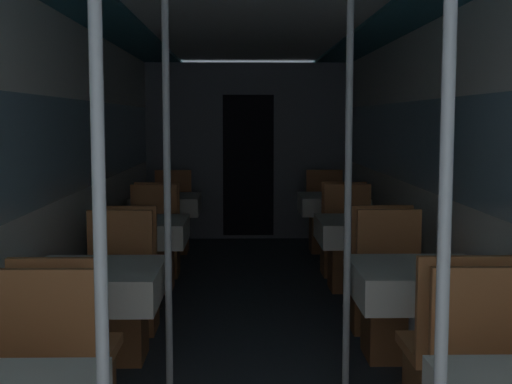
{
  "coord_description": "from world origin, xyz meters",
  "views": [
    {
      "loc": [
        -0.09,
        -1.34,
        1.52
      ],
      "look_at": [
        -0.01,
        2.49,
        1.12
      ],
      "focal_mm": 50.0,
      "sensor_mm": 36.0,
      "label": 1
    }
  ],
  "objects_px": {
    "support_pole_left_1": "(167,195)",
    "dining_table_right_1": "(418,286)",
    "chair_right_near_2": "(376,290)",
    "chair_right_far_2": "(350,256)",
    "dining_table_left_1": "(96,288)",
    "chair_right_near_1": "(450,383)",
    "chair_left_near_2": "(131,291)",
    "chair_left_far_2": "(153,257)",
    "support_pole_right_1": "(348,195)",
    "chair_left_near_3": "(160,246)",
    "chair_right_near_3": "(341,245)",
    "chair_right_far_3": "(326,226)",
    "dining_table_right_2": "(362,233)",
    "chair_left_far_1": "(117,313)",
    "chair_right_far_1": "(393,311)",
    "dining_table_left_3": "(166,206)",
    "support_pole_right_0": "(444,263)",
    "dining_table_right_3": "(333,206)",
    "support_pole_left_0": "(101,264)",
    "dining_table_left_2": "(142,234)",
    "chair_left_far_3": "(172,226)"
  },
  "relations": [
    {
      "from": "support_pole_right_1",
      "to": "chair_right_near_3",
      "type": "bearing_deg",
      "value": 82.56
    },
    {
      "from": "chair_left_far_1",
      "to": "chair_left_near_3",
      "type": "distance_m",
      "value": 2.39
    },
    {
      "from": "dining_table_right_2",
      "to": "chair_right_far_1",
      "type": "bearing_deg",
      "value": -90.0
    },
    {
      "from": "dining_table_right_1",
      "to": "dining_table_left_1",
      "type": "bearing_deg",
      "value": 180.0
    },
    {
      "from": "support_pole_left_1",
      "to": "dining_table_right_1",
      "type": "height_order",
      "value": "support_pole_left_1"
    },
    {
      "from": "dining_table_right_2",
      "to": "chair_right_near_3",
      "type": "distance_m",
      "value": 1.23
    },
    {
      "from": "chair_left_far_2",
      "to": "chair_right_near_1",
      "type": "distance_m",
      "value": 3.54
    },
    {
      "from": "support_pole_right_1",
      "to": "chair_left_near_3",
      "type": "bearing_deg",
      "value": 114.37
    },
    {
      "from": "chair_left_near_2",
      "to": "chair_left_far_3",
      "type": "bearing_deg",
      "value": 90.0
    },
    {
      "from": "support_pole_left_1",
      "to": "chair_right_far_1",
      "type": "distance_m",
      "value": 1.71
    },
    {
      "from": "dining_table_left_1",
      "to": "chair_right_near_1",
      "type": "xyz_separation_m",
      "value": [
        1.76,
        -0.63,
        -0.31
      ]
    },
    {
      "from": "chair_right_near_1",
      "to": "chair_right_far_2",
      "type": "bearing_deg",
      "value": 90.0
    },
    {
      "from": "dining_table_right_1",
      "to": "chair_left_far_1",
      "type": "bearing_deg",
      "value": 160.4
    },
    {
      "from": "dining_table_right_1",
      "to": "support_pole_right_1",
      "type": "xyz_separation_m",
      "value": [
        -0.39,
        -0.0,
        0.5
      ]
    },
    {
      "from": "support_pole_right_1",
      "to": "chair_left_near_2",
      "type": "bearing_deg",
      "value": 138.83
    },
    {
      "from": "chair_left_far_2",
      "to": "chair_right_near_2",
      "type": "distance_m",
      "value": 2.16
    },
    {
      "from": "chair_right_near_2",
      "to": "chair_right_far_2",
      "type": "relative_size",
      "value": 1.0
    },
    {
      "from": "support_pole_left_1",
      "to": "support_pole_right_0",
      "type": "height_order",
      "value": "same"
    },
    {
      "from": "dining_table_left_1",
      "to": "chair_right_far_3",
      "type": "bearing_deg",
      "value": 67.6
    },
    {
      "from": "chair_right_near_2",
      "to": "chair_right_far_2",
      "type": "xyz_separation_m",
      "value": [
        0.0,
        1.25,
        0.0
      ]
    },
    {
      "from": "chair_right_near_3",
      "to": "dining_table_left_1",
      "type": "bearing_deg",
      "value": -120.27
    },
    {
      "from": "chair_left_near_2",
      "to": "chair_left_far_2",
      "type": "xyz_separation_m",
      "value": [
        0.0,
        1.25,
        0.0
      ]
    },
    {
      "from": "dining_table_right_2",
      "to": "chair_right_near_2",
      "type": "relative_size",
      "value": 0.77
    },
    {
      "from": "support_pole_right_1",
      "to": "chair_right_near_3",
      "type": "xyz_separation_m",
      "value": [
        0.39,
        3.01,
        -0.81
      ]
    },
    {
      "from": "support_pole_right_1",
      "to": "chair_right_far_3",
      "type": "height_order",
      "value": "support_pole_right_1"
    },
    {
      "from": "chair_right_far_2",
      "to": "chair_right_near_1",
      "type": "bearing_deg",
      "value": 90.0
    },
    {
      "from": "chair_right_near_1",
      "to": "dining_table_right_3",
      "type": "relative_size",
      "value": 1.29
    },
    {
      "from": "chair_right_far_2",
      "to": "chair_left_far_1",
      "type": "bearing_deg",
      "value": 45.98
    },
    {
      "from": "chair_left_far_1",
      "to": "dining_table_left_3",
      "type": "bearing_deg",
      "value": -90.0
    },
    {
      "from": "support_pole_right_0",
      "to": "dining_table_right_3",
      "type": "xyz_separation_m",
      "value": [
        0.39,
        5.46,
        -0.5
      ]
    },
    {
      "from": "support_pole_left_1",
      "to": "dining_table_right_1",
      "type": "bearing_deg",
      "value": 0.0
    },
    {
      "from": "dining_table_right_1",
      "to": "support_pole_left_1",
      "type": "bearing_deg",
      "value": -180.0
    },
    {
      "from": "support_pole_left_0",
      "to": "dining_table_right_3",
      "type": "bearing_deg",
      "value": 75.96
    },
    {
      "from": "dining_table_right_2",
      "to": "support_pole_right_1",
      "type": "bearing_deg",
      "value": -102.2
    },
    {
      "from": "support_pole_right_0",
      "to": "chair_right_near_2",
      "type": "xyz_separation_m",
      "value": [
        0.39,
        3.01,
        -0.81
      ]
    },
    {
      "from": "support_pole_left_1",
      "to": "dining_table_right_2",
      "type": "bearing_deg",
      "value": 53.13
    },
    {
      "from": "chair_right_near_2",
      "to": "chair_right_far_3",
      "type": "relative_size",
      "value": 1.0
    },
    {
      "from": "chair_left_near_2",
      "to": "chair_left_far_3",
      "type": "relative_size",
      "value": 1.0
    },
    {
      "from": "support_pole_left_1",
      "to": "chair_right_far_2",
      "type": "bearing_deg",
      "value": 60.84
    },
    {
      "from": "dining_table_left_1",
      "to": "chair_left_near_3",
      "type": "height_order",
      "value": "chair_left_near_3"
    },
    {
      "from": "dining_table_right_2",
      "to": "dining_table_left_1",
      "type": "bearing_deg",
      "value": -134.02
    },
    {
      "from": "dining_table_left_2",
      "to": "chair_right_far_1",
      "type": "xyz_separation_m",
      "value": [
        1.76,
        -1.19,
        -0.31
      ]
    },
    {
      "from": "dining_table_left_1",
      "to": "chair_right_near_3",
      "type": "bearing_deg",
      "value": 59.73
    },
    {
      "from": "support_pole_left_0",
      "to": "dining_table_right_1",
      "type": "distance_m",
      "value": 2.33
    },
    {
      "from": "chair_left_far_1",
      "to": "dining_table_left_3",
      "type": "relative_size",
      "value": 1.29
    },
    {
      "from": "support_pole_left_0",
      "to": "chair_left_near_3",
      "type": "relative_size",
      "value": 2.39
    },
    {
      "from": "chair_left_near_2",
      "to": "dining_table_right_1",
      "type": "relative_size",
      "value": 1.29
    },
    {
      "from": "chair_right_near_3",
      "to": "dining_table_left_3",
      "type": "bearing_deg",
      "value": 160.4
    },
    {
      "from": "support_pole_left_0",
      "to": "dining_table_left_2",
      "type": "relative_size",
      "value": 3.08
    },
    {
      "from": "chair_left_far_3",
      "to": "dining_table_right_3",
      "type": "distance_m",
      "value": 1.89
    }
  ]
}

